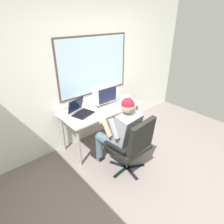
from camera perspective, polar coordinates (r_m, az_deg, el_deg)
The scene contains 8 objects.
ground_plane at distance 3.01m, azimuth 18.19°, elevation -21.98°, with size 5.04×4.01×0.02m, color slate.
wall_rear at distance 3.46m, azimuth -7.15°, elevation 13.77°, with size 5.04×0.08×2.83m.
desk at distance 3.40m, azimuth -3.31°, elevation 0.04°, with size 1.42×0.66×0.74m.
office_chair at distance 2.82m, azimuth 6.42°, elevation -9.14°, with size 0.66×0.59×0.95m.
person_seated at distance 2.91m, azimuth 2.38°, elevation -5.59°, with size 0.56×0.80×1.21m.
crt_monitor at distance 3.37m, azimuth -2.13°, elevation 5.21°, with size 0.42×0.24×0.37m.
laptop at distance 3.18m, azimuth -9.53°, elevation 0.64°, with size 0.40×0.39×0.24m.
wine_glass at distance 3.52m, azimuth 4.63°, elevation 4.12°, with size 0.09×0.09×0.14m.
Camera 1 is at (-1.87, -0.82, 2.20)m, focal length 30.71 mm.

